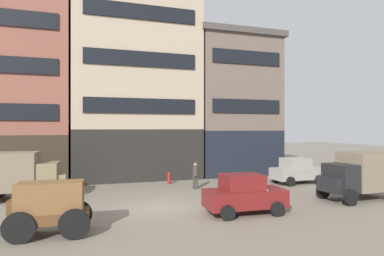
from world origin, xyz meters
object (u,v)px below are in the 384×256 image
at_px(delivery_truck_far, 359,174).
at_px(cargo_wagon, 49,205).
at_px(fire_hydrant_curbside, 169,178).
at_px(sedan_light, 244,194).
at_px(pedestrian_officer, 195,174).
at_px(delivery_truck_near, 22,174).
at_px(sedan_dark, 297,171).

bearing_deg(delivery_truck_far, cargo_wagon, -174.99).
bearing_deg(fire_hydrant_curbside, sedan_light, -81.85).
height_order(cargo_wagon, pedestrian_officer, cargo_wagon).
height_order(cargo_wagon, delivery_truck_near, delivery_truck_near).
bearing_deg(sedan_dark, cargo_wagon, -156.05).
xyz_separation_m(delivery_truck_far, sedan_dark, (-0.05, 5.58, -0.51)).
bearing_deg(fire_hydrant_curbside, cargo_wagon, -126.00).
relative_size(delivery_truck_far, sedan_dark, 1.19).
bearing_deg(sedan_light, pedestrian_officer, 91.07).
bearing_deg(cargo_wagon, sedan_dark, 23.95).
relative_size(cargo_wagon, sedan_dark, 0.80).
xyz_separation_m(delivery_truck_near, pedestrian_officer, (10.17, 0.03, -0.44)).
xyz_separation_m(cargo_wagon, fire_hydrant_curbside, (6.96, 9.58, -0.72)).
bearing_deg(delivery_truck_far, sedan_dark, 90.50).
distance_m(cargo_wagon, sedan_light, 8.27).
bearing_deg(fire_hydrant_curbside, pedestrian_officer, -63.81).
bearing_deg(cargo_wagon, pedestrian_officer, 41.59).
bearing_deg(sedan_dark, fire_hydrant_curbside, 163.31).
xyz_separation_m(sedan_dark, pedestrian_officer, (-7.56, 0.25, 0.07)).
distance_m(sedan_light, fire_hydrant_curbside, 9.10).
height_order(sedan_dark, fire_hydrant_curbside, sedan_dark).
xyz_separation_m(delivery_truck_far, fire_hydrant_curbside, (-8.77, 8.20, -1.00)).
xyz_separation_m(delivery_truck_far, sedan_light, (-7.48, -0.80, -0.51)).
bearing_deg(delivery_truck_near, delivery_truck_far, -18.06).
distance_m(delivery_truck_far, sedan_dark, 5.61).
height_order(delivery_truck_near, fire_hydrant_curbside, delivery_truck_near).
bearing_deg(cargo_wagon, delivery_truck_near, 105.94).
height_order(delivery_truck_far, fire_hydrant_curbside, delivery_truck_far).
bearing_deg(cargo_wagon, delivery_truck_far, 5.01).
distance_m(delivery_truck_near, pedestrian_officer, 10.18).
relative_size(cargo_wagon, delivery_truck_far, 0.67).
xyz_separation_m(cargo_wagon, sedan_dark, (15.68, 6.96, -0.23)).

